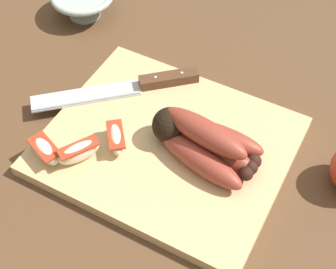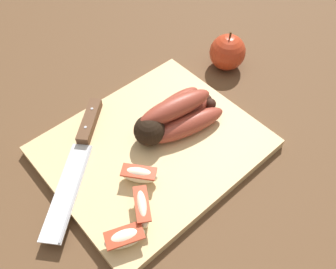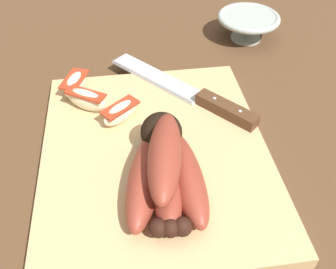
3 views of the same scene
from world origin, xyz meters
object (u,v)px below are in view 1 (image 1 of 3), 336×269
Objects in this scene: chefs_knife at (141,85)px; apple_wedge_far at (45,150)px; banana_bunch at (203,142)px; apple_wedge_middle at (79,152)px; apple_wedge_near at (116,138)px; ceramic_bowl at (83,2)px.

chefs_knife is 3.50× the size of apple_wedge_far.
banana_bunch reaches higher than chefs_knife.
banana_bunch is 2.59× the size of apple_wedge_far.
apple_wedge_middle reaches higher than chefs_knife.
apple_wedge_near is 0.93× the size of apple_wedge_middle.
apple_wedge_middle is (-0.03, -0.05, 0.00)m from apple_wedge_near.
apple_wedge_middle reaches higher than apple_wedge_far.
banana_bunch is 1.39× the size of ceramic_bowl.
apple_wedge_middle is at bearing 21.83° from apple_wedge_far.
apple_wedge_near and ceramic_bowl have the same top height.
apple_wedge_middle is 0.54× the size of ceramic_bowl.
apple_wedge_near is 0.94× the size of apple_wedge_far.
ceramic_bowl is (-0.16, 0.33, -0.00)m from apple_wedge_far.
apple_wedge_far is (-0.08, -0.07, -0.00)m from apple_wedge_near.
chefs_knife is 1.88× the size of ceramic_bowl.
chefs_knife is 0.20m from apple_wedge_far.
banana_bunch reaches higher than apple_wedge_near.
chefs_knife is 0.13m from apple_wedge_near.
apple_wedge_far is at bearing -139.94° from apple_wedge_near.
apple_wedge_far reaches higher than chefs_knife.
apple_wedge_far is 0.54× the size of ceramic_bowl.
chefs_knife is 3.72× the size of apple_wedge_near.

